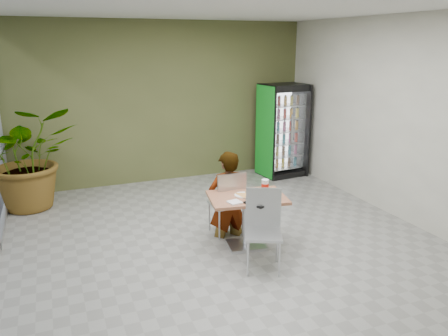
% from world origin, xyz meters
% --- Properties ---
extents(ground, '(7.00, 7.00, 0.00)m').
position_xyz_m(ground, '(0.00, 0.00, 0.00)').
color(ground, gray).
rests_on(ground, ground).
extents(room_envelope, '(6.00, 7.00, 3.20)m').
position_xyz_m(room_envelope, '(0.00, 0.00, 1.60)').
color(room_envelope, silver).
rests_on(room_envelope, ground).
extents(dining_table, '(1.14, 0.89, 0.75)m').
position_xyz_m(dining_table, '(0.24, 0.00, 0.54)').
color(dining_table, '#A26645').
rests_on(dining_table, ground).
extents(chair_far, '(0.46, 0.46, 0.99)m').
position_xyz_m(chair_far, '(0.15, 0.42, 0.58)').
color(chair_far, '#AEB0B3').
rests_on(chair_far, ground).
extents(chair_near, '(0.59, 0.60, 1.01)m').
position_xyz_m(chair_near, '(0.21, -0.56, 0.59)').
color(chair_near, '#AEB0B3').
rests_on(chair_near, ground).
extents(seated_woman, '(0.60, 0.40, 1.58)m').
position_xyz_m(seated_woman, '(0.14, 0.48, 0.49)').
color(seated_woman, black).
rests_on(seated_woman, ground).
extents(pizza_plate, '(0.35, 0.33, 0.03)m').
position_xyz_m(pizza_plate, '(0.21, 0.05, 0.77)').
color(pizza_plate, white).
rests_on(pizza_plate, dining_table).
extents(soda_cup, '(0.11, 0.11, 0.19)m').
position_xyz_m(soda_cup, '(0.54, 0.06, 0.84)').
color(soda_cup, white).
rests_on(soda_cup, dining_table).
extents(napkin_stack, '(0.18, 0.18, 0.02)m').
position_xyz_m(napkin_stack, '(-0.02, -0.18, 0.76)').
color(napkin_stack, white).
rests_on(napkin_stack, dining_table).
extents(cafeteria_tray, '(0.50, 0.44, 0.02)m').
position_xyz_m(cafeteria_tray, '(0.33, -0.29, 0.76)').
color(cafeteria_tray, black).
rests_on(cafeteria_tray, dining_table).
extents(beverage_fridge, '(0.95, 0.77, 1.95)m').
position_xyz_m(beverage_fridge, '(2.41, 2.90, 0.97)').
color(beverage_fridge, black).
rests_on(beverage_fridge, ground).
extents(potted_plant, '(1.73, 1.54, 1.77)m').
position_xyz_m(potted_plant, '(-2.55, 2.79, 0.89)').
color(potted_plant, '#316A2A').
rests_on(potted_plant, ground).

